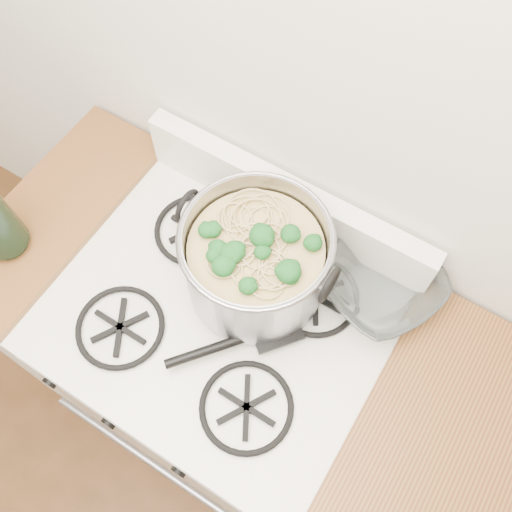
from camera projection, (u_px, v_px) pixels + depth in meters
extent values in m
plane|color=silver|center=(306.00, 80.00, 1.05)|extent=(3.60, 0.00, 3.60)
cube|color=white|center=(228.00, 372.00, 1.76)|extent=(0.76, 0.65, 0.81)
cube|color=white|center=(220.00, 317.00, 1.34)|extent=(0.76, 0.65, 0.04)
cube|color=black|center=(168.00, 461.00, 1.63)|extent=(0.58, 0.02, 0.46)
cube|color=black|center=(219.00, 312.00, 1.31)|extent=(0.60, 0.56, 0.02)
cylinder|color=black|center=(52.00, 380.00, 1.37)|extent=(0.04, 0.03, 0.04)
cylinder|color=black|center=(111.00, 420.00, 1.33)|extent=(0.04, 0.03, 0.04)
cylinder|color=black|center=(181.00, 468.00, 1.28)|extent=(0.04, 0.03, 0.04)
cube|color=silver|center=(98.00, 288.00, 1.85)|extent=(0.25, 0.65, 0.88)
cube|color=#582C15|center=(53.00, 215.00, 1.44)|extent=(0.25, 0.65, 0.04)
cylinder|color=#93939B|center=(256.00, 260.00, 1.24)|extent=(0.32, 0.32, 0.21)
torus|color=#93939B|center=(256.00, 238.00, 1.15)|extent=(0.33, 0.33, 0.01)
torus|color=black|center=(187.00, 206.00, 1.21)|extent=(0.01, 0.08, 0.08)
torus|color=black|center=(330.00, 285.00, 1.13)|extent=(0.01, 0.08, 0.08)
cylinder|color=tan|center=(256.00, 265.00, 1.26)|extent=(0.29, 0.29, 0.16)
sphere|color=#15501B|center=(256.00, 244.00, 1.17)|extent=(0.04, 0.04, 0.04)
sphere|color=#15501B|center=(256.00, 244.00, 1.17)|extent=(0.04, 0.04, 0.04)
sphere|color=#15501B|center=(256.00, 244.00, 1.17)|extent=(0.04, 0.04, 0.04)
sphere|color=#15501B|center=(256.00, 244.00, 1.17)|extent=(0.04, 0.04, 0.04)
sphere|color=#15501B|center=(256.00, 244.00, 1.17)|extent=(0.04, 0.04, 0.04)
sphere|color=#15501B|center=(256.00, 244.00, 1.17)|extent=(0.04, 0.04, 0.04)
sphere|color=#15501B|center=(256.00, 244.00, 1.17)|extent=(0.04, 0.04, 0.04)
sphere|color=#15501B|center=(256.00, 244.00, 1.17)|extent=(0.04, 0.04, 0.04)
sphere|color=#15501B|center=(256.00, 244.00, 1.17)|extent=(0.04, 0.04, 0.04)
sphere|color=#15501B|center=(256.00, 244.00, 1.17)|extent=(0.04, 0.04, 0.04)
sphere|color=#15501B|center=(256.00, 244.00, 1.17)|extent=(0.04, 0.04, 0.04)
sphere|color=#15501B|center=(256.00, 244.00, 1.17)|extent=(0.04, 0.04, 0.04)
sphere|color=#15501B|center=(256.00, 244.00, 1.17)|extent=(0.04, 0.04, 0.04)
sphere|color=#15501B|center=(256.00, 244.00, 1.17)|extent=(0.04, 0.04, 0.04)
imported|color=white|center=(379.00, 286.00, 1.31)|extent=(0.14, 0.14, 0.03)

